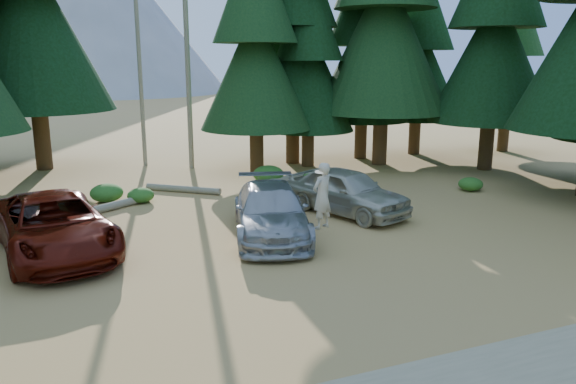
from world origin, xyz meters
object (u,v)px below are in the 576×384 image
object	(u,v)px
silver_minivan_center	(271,211)
log_right	(288,178)
log_mid	(183,189)
log_left	(103,208)
frisbee_player	(322,196)
silver_minivan_right	(347,191)
red_pickup	(54,225)

from	to	relation	value
silver_minivan_center	log_right	world-z (taller)	silver_minivan_center
log_mid	log_right	size ratio (longest dim) A/B	0.71
log_left	log_mid	xyz separation A→B (m)	(3.18, 1.95, -0.01)
frisbee_player	log_left	world-z (taller)	frisbee_player
silver_minivan_right	frisbee_player	distance (m)	3.94
silver_minivan_center	log_right	bearing A→B (deg)	79.89
red_pickup	log_left	size ratio (longest dim) A/B	1.43
log_left	silver_minivan_right	bearing A→B (deg)	-55.68
silver_minivan_right	log_right	distance (m)	5.53
red_pickup	frisbee_player	xyz separation A→B (m)	(6.84, -2.39, 0.74)
log_right	silver_minivan_center	bearing A→B (deg)	-143.15
silver_minivan_right	log_left	distance (m)	8.41
silver_minivan_right	log_left	size ratio (longest dim) A/B	1.15
silver_minivan_center	frisbee_player	bearing A→B (deg)	-47.19
silver_minivan_center	log_left	world-z (taller)	silver_minivan_center
red_pickup	silver_minivan_right	distance (m)	9.25
red_pickup	log_right	size ratio (longest dim) A/B	1.28
frisbee_player	log_left	distance (m)	8.38
silver_minivan_right	log_right	bearing A→B (deg)	68.90
log_mid	log_right	bearing A→B (deg)	42.67
red_pickup	log_left	distance (m)	4.24
log_left	log_right	bearing A→B (deg)	-16.83
log_left	log_right	distance (m)	8.10
silver_minivan_center	log_left	bearing A→B (deg)	149.86
silver_minivan_center	log_mid	xyz separation A→B (m)	(-1.30, 6.56, -0.62)
red_pickup	frisbee_player	size ratio (longest dim) A/B	3.13
silver_minivan_right	log_left	xyz separation A→B (m)	(-7.72, 3.26, -0.64)
red_pickup	log_left	bearing A→B (deg)	58.67
frisbee_player	log_mid	distance (m)	8.65
red_pickup	frisbee_player	world-z (taller)	frisbee_player
frisbee_player	log_right	distance (m)	8.99
red_pickup	log_mid	world-z (taller)	red_pickup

